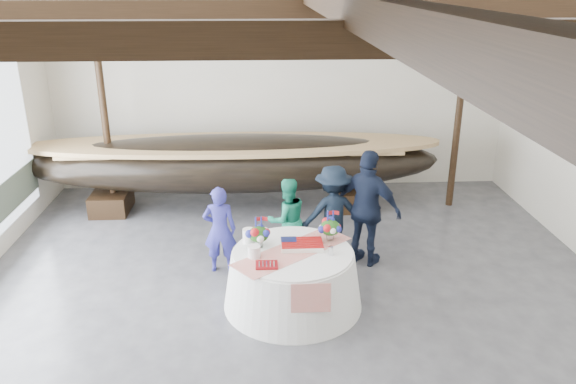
{
  "coord_description": "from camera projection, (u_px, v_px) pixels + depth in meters",
  "views": [
    {
      "loc": [
        -0.47,
        -6.25,
        4.53
      ],
      "look_at": [
        -0.04,
        2.3,
        1.24
      ],
      "focal_mm": 35.0,
      "sensor_mm": 36.0,
      "label": 1
    }
  ],
  "objects": [
    {
      "name": "guest_man_left",
      "position": [
        333.0,
        214.0,
        9.36
      ],
      "size": [
        1.15,
        0.76,
        1.66
      ],
      "primitive_type": "imported",
      "rotation": [
        0.0,
        0.0,
        3.28
      ],
      "color": "black",
      "rests_on": "ground"
    },
    {
      "name": "pavilion_structure",
      "position": [
        298.0,
        23.0,
        6.78
      ],
      "size": [
        9.8,
        11.76,
        4.5
      ],
      "color": "black",
      "rests_on": "ground"
    },
    {
      "name": "guest_woman_blue",
      "position": [
        220.0,
        230.0,
        9.01
      ],
      "size": [
        0.53,
        0.35,
        1.46
      ],
      "primitive_type": "imported",
      "rotation": [
        0.0,
        0.0,
        3.14
      ],
      "color": "navy",
      "rests_on": "ground"
    },
    {
      "name": "wall_back",
      "position": [
        281.0,
        88.0,
        12.26
      ],
      "size": [
        10.0,
        0.02,
        4.5
      ],
      "primitive_type": "cube",
      "color": "silver",
      "rests_on": "ground"
    },
    {
      "name": "banquet_table",
      "position": [
        293.0,
        278.0,
        8.16
      ],
      "size": [
        2.03,
        2.03,
        0.87
      ],
      "color": "white",
      "rests_on": "ground"
    },
    {
      "name": "tabletop_items",
      "position": [
        291.0,
        236.0,
        8.12
      ],
      "size": [
        1.8,
        1.6,
        0.4
      ],
      "color": "red",
      "rests_on": "banquet_table"
    },
    {
      "name": "floor",
      "position": [
        300.0,
        340.0,
        7.48
      ],
      "size": [
        10.0,
        12.0,
        0.01
      ],
      "primitive_type": "cube",
      "color": "#3D3D42",
      "rests_on": "ground"
    },
    {
      "name": "guest_man_right",
      "position": [
        368.0,
        209.0,
        9.16
      ],
      "size": [
        1.22,
        1.07,
        1.97
      ],
      "primitive_type": "imported",
      "rotation": [
        0.0,
        0.0,
        2.51
      ],
      "color": "#141B30",
      "rests_on": "ground"
    },
    {
      "name": "longboat_display",
      "position": [
        233.0,
        163.0,
        11.36
      ],
      "size": [
        8.41,
        1.68,
        1.58
      ],
      "color": "black",
      "rests_on": "ground"
    },
    {
      "name": "guest_woman_teal",
      "position": [
        287.0,
        220.0,
        9.38
      ],
      "size": [
        0.85,
        0.75,
        1.46
      ],
      "primitive_type": "imported",
      "rotation": [
        0.0,
        0.0,
        3.46
      ],
      "color": "#1B8E6B",
      "rests_on": "ground"
    }
  ]
}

